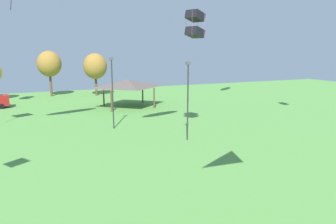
{
  "coord_description": "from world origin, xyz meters",
  "views": [
    {
      "loc": [
        -5.5,
        2.29,
        7.09
      ],
      "look_at": [
        0.24,
        15.61,
        4.15
      ],
      "focal_mm": 32.0,
      "sensor_mm": 36.0,
      "label": 1
    }
  ],
  "objects_px": {
    "light_post_1": "(188,97)",
    "treeline_tree_3": "(49,64)",
    "kite_flying_8": "(195,24)",
    "treeline_tree_4": "(95,66)",
    "light_post_0": "(112,89)",
    "park_pavilion": "(128,83)"
  },
  "relations": [
    {
      "from": "kite_flying_8",
      "to": "light_post_1",
      "type": "xyz_separation_m",
      "value": [
        -1.27,
        -1.37,
        -5.71
      ]
    },
    {
      "from": "light_post_1",
      "to": "treeline_tree_3",
      "type": "relative_size",
      "value": 0.88
    },
    {
      "from": "light_post_0",
      "to": "park_pavilion",
      "type": "bearing_deg",
      "value": 67.04
    },
    {
      "from": "light_post_1",
      "to": "treeline_tree_4",
      "type": "bearing_deg",
      "value": 94.54
    },
    {
      "from": "kite_flying_8",
      "to": "treeline_tree_4",
      "type": "bearing_deg",
      "value": 97.41
    },
    {
      "from": "light_post_0",
      "to": "treeline_tree_3",
      "type": "bearing_deg",
      "value": 100.25
    },
    {
      "from": "park_pavilion",
      "to": "treeline_tree_3",
      "type": "bearing_deg",
      "value": 121.7
    },
    {
      "from": "kite_flying_8",
      "to": "light_post_1",
      "type": "height_order",
      "value": "kite_flying_8"
    },
    {
      "from": "treeline_tree_4",
      "to": "light_post_1",
      "type": "bearing_deg",
      "value": -85.46
    },
    {
      "from": "kite_flying_8",
      "to": "light_post_0",
      "type": "xyz_separation_m",
      "value": [
        -5.93,
        4.66,
        -5.58
      ]
    },
    {
      "from": "kite_flying_8",
      "to": "treeline_tree_3",
      "type": "distance_m",
      "value": 31.2
    },
    {
      "from": "light_post_0",
      "to": "light_post_1",
      "type": "xyz_separation_m",
      "value": [
        4.66,
        -6.03,
        -0.13
      ]
    },
    {
      "from": "park_pavilion",
      "to": "treeline_tree_4",
      "type": "distance_m",
      "value": 12.43
    },
    {
      "from": "kite_flying_8",
      "to": "light_post_1",
      "type": "bearing_deg",
      "value": -132.76
    },
    {
      "from": "light_post_1",
      "to": "park_pavilion",
      "type": "bearing_deg",
      "value": 91.09
    },
    {
      "from": "kite_flying_8",
      "to": "treeline_tree_4",
      "type": "distance_m",
      "value": 27.69
    },
    {
      "from": "treeline_tree_3",
      "to": "light_post_1",
      "type": "bearing_deg",
      "value": -73.42
    },
    {
      "from": "light_post_0",
      "to": "treeline_tree_4",
      "type": "relative_size",
      "value": 0.96
    },
    {
      "from": "light_post_1",
      "to": "treeline_tree_4",
      "type": "relative_size",
      "value": 0.93
    },
    {
      "from": "light_post_0",
      "to": "treeline_tree_4",
      "type": "bearing_deg",
      "value": 83.89
    },
    {
      "from": "light_post_1",
      "to": "treeline_tree_3",
      "type": "bearing_deg",
      "value": 106.58
    },
    {
      "from": "light_post_0",
      "to": "light_post_1",
      "type": "height_order",
      "value": "light_post_0"
    }
  ]
}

